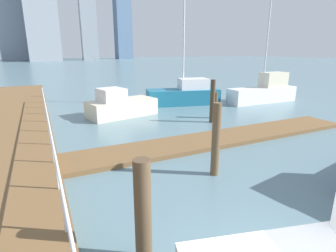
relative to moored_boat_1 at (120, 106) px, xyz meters
The scene contains 11 objects.
ground_plane 6.28m from the moored_boat_1, 100.55° to the left, with size 300.00×300.00×0.00m, color slate.
floating_dock 7.19m from the moored_boat_1, 68.00° to the right, with size 14.66×2.00×0.18m, color brown.
boardwalk_railing 8.28m from the moored_boat_1, 121.32° to the right, with size 0.06×23.67×1.08m.
dock_piling_0 12.35m from the moored_boat_1, 103.92° to the right, with size 0.33×0.33×2.13m, color brown.
dock_piling_1 5.89m from the moored_boat_1, 30.87° to the right, with size 0.29×0.29×1.59m, color brown.
dock_piling_2 9.48m from the moored_boat_1, 87.02° to the right, with size 0.27×0.27×2.43m, color brown.
dock_piling_3 5.76m from the moored_boat_1, 41.31° to the right, with size 0.27×0.27×2.45m, color #473826.
moored_boat_1 is the anchor object (origin of this frame).
moored_boat_4 11.75m from the moored_boat_1, ahead, with size 5.98×1.47×8.20m.
moored_boat_5 5.80m from the moored_boat_1, 16.67° to the left, with size 5.75×3.04×9.21m.
skyline_tower_4 128.76m from the moored_boat_1, 73.15° to the left, with size 7.72×6.20×32.59m, color slate.
Camera 1 is at (-3.30, -2.26, 3.99)m, focal length 28.52 mm.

